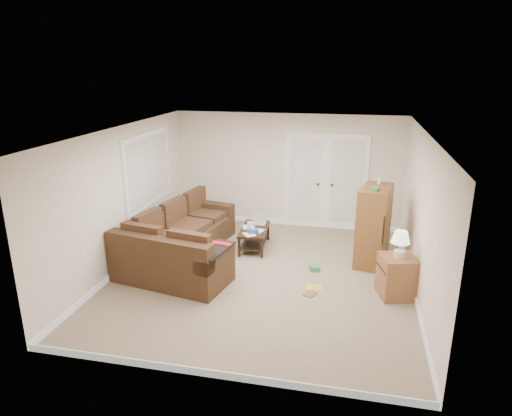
% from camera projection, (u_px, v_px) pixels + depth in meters
% --- Properties ---
extents(floor, '(5.50, 5.50, 0.00)m').
position_uv_depth(floor, '(262.00, 276.00, 7.89)').
color(floor, gray).
rests_on(floor, ground).
extents(ceiling, '(5.00, 5.50, 0.02)m').
position_uv_depth(ceiling, '(263.00, 131.00, 7.13)').
color(ceiling, silver).
rests_on(ceiling, wall_back).
extents(wall_left, '(0.02, 5.50, 2.50)m').
position_uv_depth(wall_left, '(123.00, 198.00, 8.01)').
color(wall_left, white).
rests_on(wall_left, floor).
extents(wall_right, '(0.02, 5.50, 2.50)m').
position_uv_depth(wall_right, '(421.00, 218.00, 7.00)').
color(wall_right, white).
rests_on(wall_right, floor).
extents(wall_back, '(5.00, 0.02, 2.50)m').
position_uv_depth(wall_back, '(287.00, 171.00, 10.07)').
color(wall_back, white).
rests_on(wall_back, floor).
extents(wall_front, '(5.00, 0.02, 2.50)m').
position_uv_depth(wall_front, '(212.00, 282.00, 4.95)').
color(wall_front, white).
rests_on(wall_front, floor).
extents(baseboards, '(5.00, 5.50, 0.10)m').
position_uv_depth(baseboards, '(262.00, 273.00, 7.87)').
color(baseboards, silver).
rests_on(baseboards, floor).
extents(french_doors, '(1.80, 0.05, 2.13)m').
position_uv_depth(french_doors, '(325.00, 182.00, 9.93)').
color(french_doors, silver).
rests_on(french_doors, floor).
extents(window_left, '(0.05, 1.92, 1.42)m').
position_uv_depth(window_left, '(148.00, 169.00, 8.85)').
color(window_left, silver).
rests_on(window_left, wall_left).
extents(sectional_sofa, '(2.08, 3.21, 0.90)m').
position_uv_depth(sectional_sofa, '(180.00, 245.00, 8.32)').
color(sectional_sofa, '#452E1A').
rests_on(sectional_sofa, floor).
extents(coffee_table, '(0.57, 1.04, 0.69)m').
position_uv_depth(coffee_table, '(255.00, 237.00, 9.04)').
color(coffee_table, black).
rests_on(coffee_table, floor).
extents(tv_armoire, '(0.66, 0.98, 1.55)m').
position_uv_depth(tv_armoire, '(373.00, 225.00, 8.20)').
color(tv_armoire, brown).
rests_on(tv_armoire, floor).
extents(side_cabinet, '(0.63, 0.63, 1.09)m').
position_uv_depth(side_cabinet, '(397.00, 273.00, 7.10)').
color(side_cabinet, brown).
rests_on(side_cabinet, floor).
extents(space_heater, '(0.12, 0.10, 0.29)m').
position_uv_depth(space_heater, '(368.00, 229.00, 9.69)').
color(space_heater, white).
rests_on(space_heater, floor).
extents(floor_magazine, '(0.27, 0.22, 0.01)m').
position_uv_depth(floor_magazine, '(314.00, 287.00, 7.47)').
color(floor_magazine, gold).
rests_on(floor_magazine, floor).
extents(floor_greenbox, '(0.21, 0.25, 0.08)m').
position_uv_depth(floor_greenbox, '(314.00, 267.00, 8.12)').
color(floor_greenbox, '#3F8B4C').
rests_on(floor_greenbox, floor).
extents(floor_book, '(0.23, 0.26, 0.02)m').
position_uv_depth(floor_book, '(306.00, 293.00, 7.30)').
color(floor_book, brown).
rests_on(floor_book, floor).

